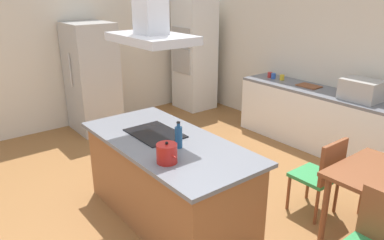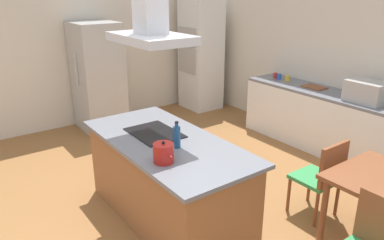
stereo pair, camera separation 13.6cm
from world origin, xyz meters
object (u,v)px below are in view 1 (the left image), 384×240
(refrigerator, at_px, (92,78))
(coffee_mug_red, at_px, (270,75))
(coffee_mug_yellow, at_px, (282,77))
(tea_kettle, at_px, (167,153))
(cutting_board, at_px, (309,86))
(olive_oil_bottle, at_px, (179,137))
(wall_oven_stack, at_px, (194,54))
(range_hood, at_px, (151,16))
(coffee_mug_blue, at_px, (273,76))
(chair_at_left_end, at_px, (322,172))
(cooktop, at_px, (155,133))
(countertop_microwave, at_px, (361,90))

(refrigerator, bearing_deg, coffee_mug_red, 53.27)
(coffee_mug_yellow, xyz_separation_m, refrigerator, (-2.05, -2.43, -0.03))
(tea_kettle, bearing_deg, cutting_board, 104.13)
(olive_oil_bottle, height_order, wall_oven_stack, wall_oven_stack)
(cutting_board, height_order, range_hood, range_hood)
(coffee_mug_red, height_order, refrigerator, refrigerator)
(coffee_mug_red, height_order, coffee_mug_blue, same)
(tea_kettle, height_order, chair_at_left_end, tea_kettle)
(tea_kettle, distance_m, coffee_mug_blue, 3.51)
(olive_oil_bottle, distance_m, range_hood, 1.17)
(wall_oven_stack, bearing_deg, refrigerator, -92.14)
(cutting_board, bearing_deg, range_hood, -86.55)
(cutting_board, bearing_deg, wall_oven_stack, -173.52)
(tea_kettle, relative_size, olive_oil_bottle, 0.90)
(tea_kettle, height_order, olive_oil_bottle, olive_oil_bottle)
(cutting_board, bearing_deg, coffee_mug_blue, -177.83)
(cooktop, xyz_separation_m, coffee_mug_yellow, (-0.70, 2.93, 0.04))
(coffee_mug_yellow, xyz_separation_m, range_hood, (0.70, -2.93, 1.16))
(coffee_mug_red, relative_size, wall_oven_stack, 0.04)
(countertop_microwave, bearing_deg, coffee_mug_red, 178.56)
(cooktop, relative_size, range_hood, 0.67)
(wall_oven_stack, xyz_separation_m, refrigerator, (-0.08, -2.14, -0.19))
(coffee_mug_blue, bearing_deg, chair_at_left_end, -37.79)
(coffee_mug_yellow, height_order, wall_oven_stack, wall_oven_stack)
(tea_kettle, xyz_separation_m, coffee_mug_blue, (-1.49, 3.18, -0.04))
(countertop_microwave, relative_size, coffee_mug_red, 5.56)
(refrigerator, bearing_deg, cooktop, -10.48)
(tea_kettle, relative_size, refrigerator, 0.13)
(coffee_mug_red, distance_m, range_hood, 3.28)
(chair_at_left_end, bearing_deg, cutting_board, 130.17)
(chair_at_left_end, bearing_deg, coffee_mug_yellow, 139.44)
(coffee_mug_red, relative_size, chair_at_left_end, 0.10)
(olive_oil_bottle, xyz_separation_m, coffee_mug_yellow, (-1.14, 2.94, -0.07))
(coffee_mug_red, bearing_deg, tea_kettle, -63.63)
(chair_at_left_end, bearing_deg, cooktop, -131.93)
(olive_oil_bottle, relative_size, wall_oven_stack, 0.12)
(coffee_mug_red, height_order, chair_at_left_end, coffee_mug_red)
(cooktop, relative_size, wall_oven_stack, 0.27)
(coffee_mug_yellow, distance_m, range_hood, 3.23)
(coffee_mug_blue, xyz_separation_m, cutting_board, (0.68, 0.03, -0.04))
(tea_kettle, xyz_separation_m, chair_at_left_end, (0.55, 1.59, -0.48))
(countertop_microwave, relative_size, cutting_board, 1.47)
(cooktop, bearing_deg, cutting_board, 93.45)
(tea_kettle, bearing_deg, coffee_mug_blue, 115.13)
(olive_oil_bottle, xyz_separation_m, wall_oven_stack, (-3.11, 2.65, 0.09))
(olive_oil_bottle, bearing_deg, cutting_board, 101.77)
(refrigerator, xyz_separation_m, chair_at_left_end, (3.94, 0.81, -0.40))
(coffee_mug_yellow, relative_size, wall_oven_stack, 0.04)
(countertop_microwave, bearing_deg, cutting_board, 176.66)
(tea_kettle, xyz_separation_m, olive_oil_bottle, (-0.19, 0.27, 0.02))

